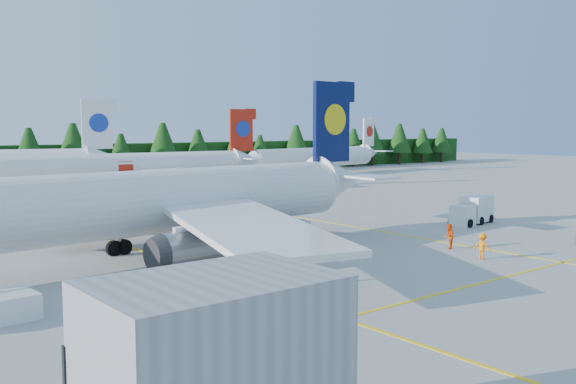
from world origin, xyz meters
TOP-DOWN VIEW (x-y plane):
  - ground at (0.00, 0.00)m, footprint 320.00×320.00m
  - taxi_stripe_a at (-14.00, 20.00)m, footprint 0.25×120.00m
  - taxi_stripe_b at (6.00, 20.00)m, footprint 0.25×120.00m
  - taxi_stripe_cross at (0.00, -6.00)m, footprint 80.00×0.25m
  - treeline_hedge at (0.00, 82.00)m, footprint 220.00×4.00m
  - terminal_building at (-26.00, -14.00)m, footprint 6.00×4.00m
  - airliner_navy at (-17.99, 11.54)m, footprint 43.67×35.83m
  - airliner_red at (0.55, 52.44)m, footprint 39.76×32.61m
  - airliner_far_right at (43.65, 63.30)m, footprint 36.84×8.67m
  - service_truck at (15.63, 8.03)m, footprint 5.43×2.66m
  - uld_pair at (-5.83, 9.45)m, footprint 5.17×3.40m
  - crew_a at (-11.00, -0.14)m, footprint 0.64×0.43m
  - crew_b at (4.03, 1.72)m, footprint 1.14×1.10m
  - crew_c at (2.73, -2.03)m, footprint 0.63×0.81m

SIDE VIEW (x-z plane):
  - ground at x=0.00m, z-range 0.00..0.00m
  - taxi_stripe_a at x=-14.00m, z-range 0.00..0.01m
  - taxi_stripe_b at x=6.00m, z-range 0.00..0.01m
  - taxi_stripe_cross at x=0.00m, z-range 0.00..0.01m
  - crew_a at x=-11.00m, z-range 0.00..1.73m
  - crew_c at x=2.73m, z-range 0.00..1.78m
  - crew_b at x=4.03m, z-range 0.00..1.86m
  - uld_pair at x=-5.83m, z-range 0.30..2.00m
  - service_truck at x=15.63m, z-range -0.01..2.50m
  - terminal_building at x=-26.00m, z-range 0.00..5.20m
  - treeline_hedge at x=0.00m, z-range 0.00..6.00m
  - airliner_far_right at x=43.65m, z-range -2.01..8.75m
  - airliner_red at x=0.55m, z-range -2.30..9.25m
  - airliner_navy at x=-17.99m, z-range -2.53..10.16m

